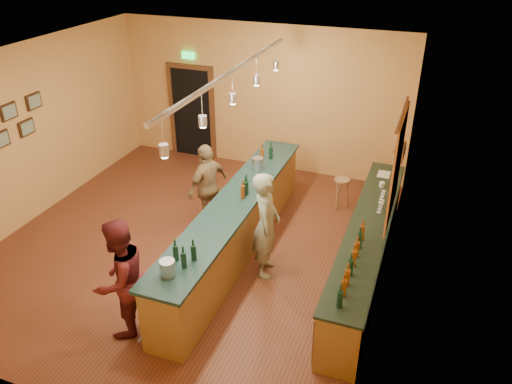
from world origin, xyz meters
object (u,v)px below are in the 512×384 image
(tasting_bar, at_px, (235,223))
(customer_b, at_px, (208,186))
(bartender, at_px, (266,225))
(customer_a, at_px, (120,279))
(back_counter, at_px, (366,249))
(bar_stool, at_px, (342,186))

(tasting_bar, distance_m, customer_b, 1.08)
(bartender, bearing_deg, customer_a, 129.83)
(tasting_bar, relative_size, customer_b, 3.15)
(back_counter, distance_m, customer_a, 3.75)
(tasting_bar, bearing_deg, back_counter, 4.83)
(back_counter, distance_m, bartender, 1.63)
(back_counter, height_order, customer_b, customer_b)
(back_counter, height_order, customer_a, customer_a)
(tasting_bar, height_order, bar_stool, tasting_bar)
(back_counter, relative_size, bartender, 2.58)
(back_counter, xyz_separation_m, tasting_bar, (-2.15, -0.18, 0.12))
(back_counter, distance_m, bar_stool, 2.16)
(customer_a, xyz_separation_m, customer_b, (-0.09, 2.88, -0.06))
(tasting_bar, bearing_deg, bartender, -24.28)
(back_counter, distance_m, customer_b, 3.02)
(tasting_bar, height_order, bartender, bartender)
(back_counter, xyz_separation_m, customer_b, (-2.96, 0.50, 0.32))
(tasting_bar, xyz_separation_m, bartender, (0.64, -0.29, 0.27))
(customer_b, bearing_deg, back_counter, 98.55)
(bartender, bearing_deg, back_counter, -87.38)
(tasting_bar, relative_size, bar_stool, 8.19)
(bartender, relative_size, customer_a, 1.01)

